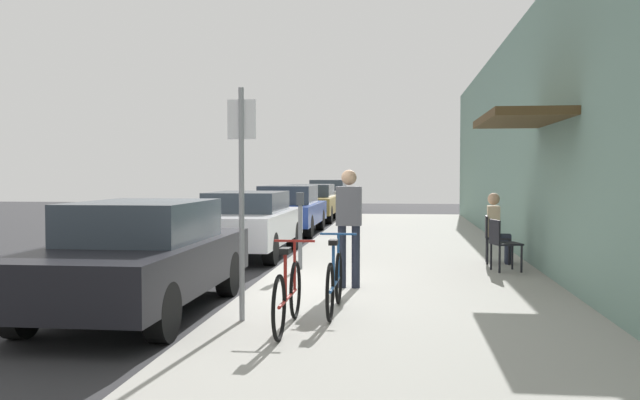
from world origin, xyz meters
The scene contains 16 objects.
ground_plane centered at (0.00, 0.00, 0.00)m, with size 60.00×60.00×0.00m, color #2D2D30.
sidewalk_slab centered at (2.25, 2.00, 0.06)m, with size 4.50×32.00×0.12m, color #9E9B93.
building_facade centered at (4.64, 1.99, 2.40)m, with size 1.40×32.00×4.81m.
parked_car_0 centered at (-1.10, -1.30, 0.73)m, with size 1.80×4.40×1.41m.
parked_car_1 centered at (-1.10, 4.66, 0.72)m, with size 1.80×4.40×1.37m.
parked_car_2 centered at (-1.10, 10.08, 0.72)m, with size 1.80×4.40×1.40m.
parked_car_3 centered at (-1.10, 15.38, 0.71)m, with size 1.80×4.40×1.35m.
parked_car_4 centered at (-1.10, 21.20, 0.76)m, with size 1.80×4.40×1.46m.
parking_meter centered at (0.45, 2.03, 0.89)m, with size 0.12×0.10×1.32m.
street_sign centered at (0.40, -2.09, 1.64)m, with size 0.32×0.06×2.60m.
bicycle_0 centered at (0.98, -2.44, 0.48)m, with size 0.46×1.71×0.90m.
bicycle_1 centered at (1.39, -1.52, 0.48)m, with size 0.46×1.71×0.90m.
cafe_chair_0 centered at (3.85, 2.17, 0.62)m, with size 0.53×0.53×0.87m.
cafe_chair_1 centered at (3.85, 3.19, 0.62)m, with size 0.47×0.47×0.87m.
seated_patron_1 centered at (3.91, 3.19, 0.82)m, with size 0.45×0.38×1.29m.
pedestrian_standing centered at (1.42, 0.22, 1.12)m, with size 0.36×0.22×1.70m.
Camera 1 is at (2.16, -9.52, 1.78)m, focal length 38.27 mm.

